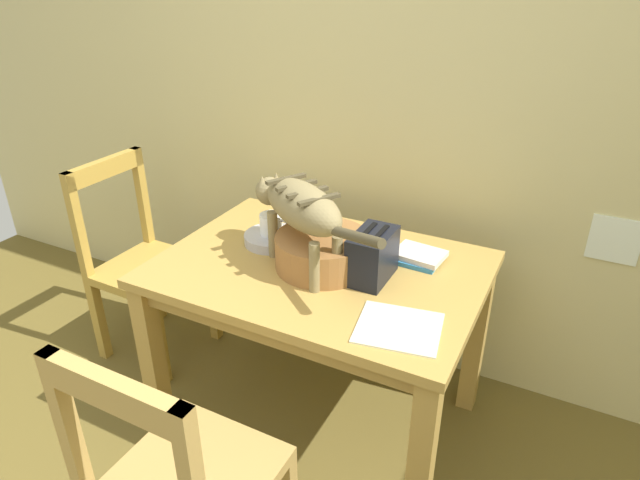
# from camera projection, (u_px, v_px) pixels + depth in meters

# --- Properties ---
(wall_rear) EXTENTS (5.38, 0.11, 2.50)m
(wall_rear) POSITION_uv_depth(u_px,v_px,m) (397.00, 87.00, 2.22)
(wall_rear) COLOR #D2C687
(wall_rear) RESTS_ON ground_plane
(dining_table) EXTENTS (1.14, 0.82, 0.73)m
(dining_table) POSITION_uv_depth(u_px,v_px,m) (320.00, 288.00, 2.02)
(dining_table) COLOR #B28B42
(dining_table) RESTS_ON ground_plane
(cat) EXTENTS (0.63, 0.41, 0.32)m
(cat) POSITION_uv_depth(u_px,v_px,m) (300.00, 208.00, 1.86)
(cat) COLOR olive
(cat) RESTS_ON dining_table
(saucer_bowl) EXTENTS (0.21, 0.21, 0.04)m
(saucer_bowl) POSITION_uv_depth(u_px,v_px,m) (272.00, 238.00, 2.12)
(saucer_bowl) COLOR #B2B1B6
(saucer_bowl) RESTS_ON dining_table
(coffee_mug) EXTENTS (0.13, 0.09, 0.08)m
(coffee_mug) POSITION_uv_depth(u_px,v_px,m) (272.00, 224.00, 2.10)
(coffee_mug) COLOR white
(coffee_mug) RESTS_ON saucer_bowl
(magazine) EXTENTS (0.28, 0.26, 0.01)m
(magazine) POSITION_uv_depth(u_px,v_px,m) (399.00, 328.00, 1.64)
(magazine) COLOR silver
(magazine) RESTS_ON dining_table
(book_stack) EXTENTS (0.19, 0.15, 0.04)m
(book_stack) POSITION_uv_depth(u_px,v_px,m) (417.00, 256.00, 2.00)
(book_stack) COLOR #3482C1
(book_stack) RESTS_ON dining_table
(wicker_basket) EXTENTS (0.33, 0.33, 0.12)m
(wicker_basket) POSITION_uv_depth(u_px,v_px,m) (323.00, 251.00, 1.94)
(wicker_basket) COLOR #986534
(wicker_basket) RESTS_ON dining_table
(toaster) EXTENTS (0.12, 0.20, 0.18)m
(toaster) POSITION_uv_depth(u_px,v_px,m) (372.00, 256.00, 1.86)
(toaster) COLOR black
(toaster) RESTS_ON dining_table
(wooden_chair_near) EXTENTS (0.43, 0.43, 0.93)m
(wooden_chair_near) POSITION_uv_depth(u_px,v_px,m) (144.00, 264.00, 2.55)
(wooden_chair_near) COLOR #B48F3B
(wooden_chair_near) RESTS_ON ground_plane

